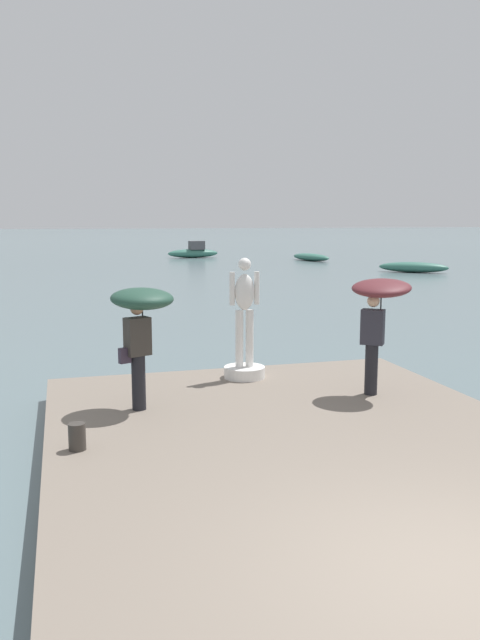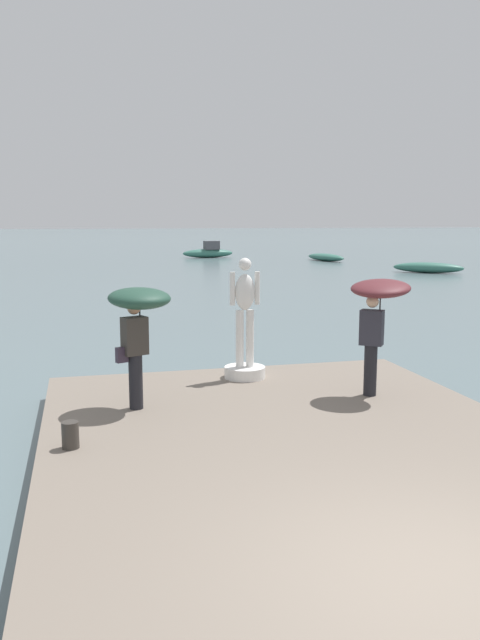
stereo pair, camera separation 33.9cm
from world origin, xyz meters
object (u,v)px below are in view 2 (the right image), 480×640
object	(u,v)px
onlooker_right	(378,305)
boat_rightward	(326,257)
mooring_bollard	(70,435)
boat_leftward	(209,252)
statue_white_figure	(245,337)
onlooker_left	(138,312)
boat_far	(428,268)

from	to	relation	value
onlooker_right	boat_rightward	xyz separation A→B (m)	(14.80, 39.93, -1.66)
mooring_bollard	boat_leftward	xyz separation A→B (m)	(11.39, 48.17, -0.07)
boat_leftward	boat_rightward	distance (m)	10.88
statue_white_figure	onlooker_left	xyz separation A→B (m)	(-2.12, -1.49, 0.76)
mooring_bollard	boat_far	bearing A→B (deg)	52.64
boat_far	boat_leftward	bearing A→B (deg)	117.90
onlooker_left	boat_far	size ratio (longest dim) A/B	0.47
mooring_bollard	boat_far	world-z (taller)	mooring_bollard
onlooker_left	boat_rightward	bearing A→B (deg)	64.67
boat_leftward	boat_rightward	size ratio (longest dim) A/B	0.97
onlooker_left	mooring_bollard	size ratio (longest dim) A/B	5.44
statue_white_figure	mooring_bollard	xyz separation A→B (m)	(-3.19, -3.16, -0.60)
onlooker_left	onlooker_right	size ratio (longest dim) A/B	0.96
statue_white_figure	boat_far	xyz separation A→B (m)	(18.60, 25.37, -0.85)
onlooker_left	onlooker_right	xyz separation A→B (m)	(3.98, -0.26, 0.02)
boat_leftward	onlooker_left	bearing A→B (deg)	-102.51
statue_white_figure	mooring_bollard	world-z (taller)	statue_white_figure
onlooker_left	mooring_bollard	world-z (taller)	onlooker_left
boat_far	boat_rightward	world-z (taller)	boat_far
onlooker_right	statue_white_figure	bearing A→B (deg)	136.64
statue_white_figure	boat_leftward	world-z (taller)	statue_white_figure
onlooker_right	onlooker_left	bearing A→B (deg)	176.20
onlooker_left	boat_far	xyz separation A→B (m)	(20.72, 26.86, -1.61)
onlooker_right	boat_leftward	distance (m)	47.22
mooring_bollard	boat_leftward	distance (m)	49.50
statue_white_figure	onlooker_right	distance (m)	2.67
mooring_bollard	boat_far	distance (m)	35.90
boat_leftward	boat_rightward	xyz separation A→B (m)	(8.46, -6.83, -0.21)
boat_far	statue_white_figure	bearing A→B (deg)	-126.24
statue_white_figure	boat_rightward	distance (m)	41.67
statue_white_figure	boat_rightward	world-z (taller)	statue_white_figure
statue_white_figure	onlooker_left	world-z (taller)	statue_white_figure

